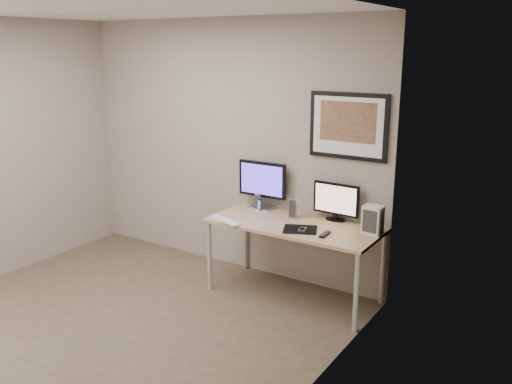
# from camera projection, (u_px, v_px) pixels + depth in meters

# --- Properties ---
(floor) EXTENTS (3.60, 3.60, 0.00)m
(floor) POSITION_uv_depth(u_px,v_px,m) (114.00, 326.00, 4.62)
(floor) COLOR #4B3E2E
(floor) RESTS_ON ground
(room) EXTENTS (3.60, 3.60, 3.60)m
(room) POSITION_uv_depth(u_px,v_px,m) (141.00, 128.00, 4.56)
(room) COLOR white
(room) RESTS_ON ground
(desk) EXTENTS (1.60, 0.70, 0.73)m
(desk) POSITION_uv_depth(u_px,v_px,m) (294.00, 230.00, 5.02)
(desk) COLOR tan
(desk) RESTS_ON floor
(framed_art) EXTENTS (0.75, 0.04, 0.60)m
(framed_art) POSITION_uv_depth(u_px,v_px,m) (348.00, 126.00, 4.86)
(framed_art) COLOR black
(framed_art) RESTS_ON room
(monitor_large) EXTENTS (0.53, 0.17, 0.48)m
(monitor_large) POSITION_uv_depth(u_px,v_px,m) (262.00, 183.00, 5.41)
(monitor_large) COLOR #ADADB2
(monitor_large) RESTS_ON desk
(monitor_tv) EXTENTS (0.46, 0.11, 0.36)m
(monitor_tv) POSITION_uv_depth(u_px,v_px,m) (336.00, 201.00, 5.04)
(monitor_tv) COLOR black
(monitor_tv) RESTS_ON desk
(speaker_left) EXTENTS (0.08, 0.08, 0.16)m
(speaker_left) POSITION_uv_depth(u_px,v_px,m) (258.00, 201.00, 5.43)
(speaker_left) COLOR #ADADB2
(speaker_left) RESTS_ON desk
(speaker_right) EXTENTS (0.11, 0.11, 0.20)m
(speaker_right) POSITION_uv_depth(u_px,v_px,m) (293.00, 208.00, 5.14)
(speaker_right) COLOR #ADADB2
(speaker_right) RESTS_ON desk
(phone_dock) EXTENTS (0.07, 0.07, 0.12)m
(phone_dock) POSITION_uv_depth(u_px,v_px,m) (260.00, 205.00, 5.37)
(phone_dock) COLOR black
(phone_dock) RESTS_ON desk
(keyboard) EXTENTS (0.43, 0.24, 0.01)m
(keyboard) POSITION_uv_depth(u_px,v_px,m) (225.00, 220.00, 5.07)
(keyboard) COLOR silver
(keyboard) RESTS_ON desk
(mousepad) EXTENTS (0.38, 0.36, 0.00)m
(mousepad) POSITION_uv_depth(u_px,v_px,m) (300.00, 229.00, 4.83)
(mousepad) COLOR black
(mousepad) RESTS_ON desk
(mouse) EXTENTS (0.08, 0.11, 0.03)m
(mouse) POSITION_uv_depth(u_px,v_px,m) (302.00, 229.00, 4.79)
(mouse) COLOR black
(mouse) RESTS_ON mousepad
(remote) EXTENTS (0.06, 0.18, 0.02)m
(remote) POSITION_uv_depth(u_px,v_px,m) (325.00, 234.00, 4.68)
(remote) COLOR black
(remote) RESTS_ON desk
(fan_unit) EXTENTS (0.17, 0.13, 0.25)m
(fan_unit) POSITION_uv_depth(u_px,v_px,m) (373.00, 220.00, 4.70)
(fan_unit) COLOR silver
(fan_unit) RESTS_ON desk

